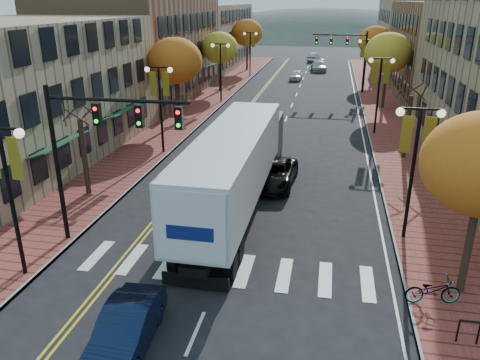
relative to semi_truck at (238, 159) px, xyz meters
The scene contains 31 objects.
ground 8.80m from the semi_truck, 85.81° to the right, with size 200.00×200.00×0.00m, color black.
sidewalk_left 25.63m from the semi_truck, 109.19° to the left, with size 4.00×85.00×0.15m, color brown.
sidewalk_right 26.06m from the semi_truck, 68.24° to the left, with size 4.00×85.00×0.15m, color brown.
building_left_near 17.13m from the semi_truck, 164.34° to the left, with size 12.00×22.00×9.00m, color #9E8966.
building_left_mid 32.23m from the semi_truck, 120.70° to the left, with size 12.00×24.00×11.00m, color brown.
building_left_far 55.13m from the semi_truck, 107.30° to the left, with size 12.00×26.00×9.50m, color #9E8966.
building_right_mid 38.73m from the semi_truck, 60.36° to the left, with size 15.00×24.00×10.00m, color brown.
building_right_far 58.86m from the semi_truck, 71.02° to the left, with size 15.00×20.00×11.00m, color #9E8966.
tree_left_a 8.40m from the semi_truck, behind, with size 0.28×0.28×4.20m.
tree_left_b 17.94m from the semi_truck, 118.27° to the left, with size 4.48×4.48×7.21m.
tree_left_c 32.78m from the semi_truck, 104.86° to the left, with size 4.16×4.16×6.69m.
tree_left_d 50.39m from the semi_truck, 99.60° to the left, with size 4.61×4.61×7.42m.
tree_right_b 13.59m from the semi_truck, 44.93° to the left, with size 0.28×0.28×4.20m.
tree_right_c 27.50m from the semi_truck, 69.41° to the left, with size 4.48×4.48×7.21m.
tree_right_d 42.78m from the semi_truck, 76.98° to the left, with size 4.35×4.35×7.00m.
lamp_left_a 11.01m from the semi_truck, 129.31° to the right, with size 1.96×0.36×6.05m.
lamp_left_b 10.40m from the semi_truck, 132.20° to the left, with size 1.96×0.36×6.05m.
lamp_left_c 26.56m from the semi_truck, 105.05° to the left, with size 1.96×0.36×6.05m.
lamp_left_d 44.17m from the semi_truck, 98.97° to the left, with size 1.96×0.36×6.05m.
lamp_right_a 8.65m from the semi_truck, 16.52° to the right, with size 1.96×0.36×6.05m.
lamp_right_b 17.67m from the semi_truck, 62.50° to the left, with size 1.96×0.36×6.05m.
lamp_right_c 34.60m from the semi_truck, 76.42° to the left, with size 1.96×0.36×6.05m.
traffic_mast_near 7.66m from the semi_truck, 131.94° to the right, with size 6.10×0.35×7.00m.
traffic_mast_far 34.22m from the semi_truck, 79.72° to the left, with size 6.10×0.34×7.00m.
semi_truck is the anchor object (origin of this frame).
navy_sedan 11.66m from the semi_truck, 96.42° to the right, with size 1.46×4.19×1.38m, color black.
black_suv 3.89m from the semi_truck, 64.29° to the left, with size 2.36×5.13×1.43m, color black.
car_far_white 42.22m from the semi_truck, 90.39° to the left, with size 1.52×3.78×1.29m, color white.
car_far_silver 51.47m from the semi_truck, 87.33° to the left, with size 2.11×5.19×1.51m, color #A3A3AA.
car_far_oncoming 63.16m from the semi_truck, 88.99° to the left, with size 1.59×4.56×1.50m, color #A3A3AA.
bicycle 11.38m from the semi_truck, 41.43° to the right, with size 0.67×1.93×1.02m, color gray.
Camera 1 is at (3.79, -13.94, 10.16)m, focal length 35.00 mm.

